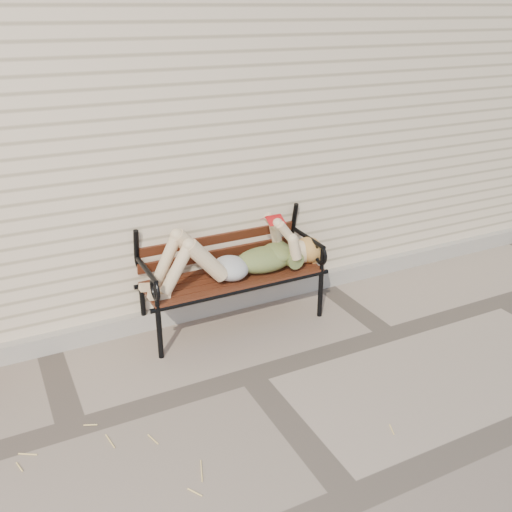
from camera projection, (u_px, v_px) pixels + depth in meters
ground at (251, 376)px, 4.10m from camera, size 80.00×80.00×0.00m
house_wall at (124, 103)px, 5.95m from camera, size 8.00×4.00×3.00m
foundation_strip at (201, 308)px, 4.86m from camera, size 8.00×0.10×0.15m
garden_bench at (228, 255)px, 4.62m from camera, size 1.60×0.64×1.04m
reading_woman at (236, 257)px, 4.51m from camera, size 1.51×0.34×0.48m
straw_scatter at (203, 493)px, 3.10m from camera, size 2.85×1.70×0.01m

